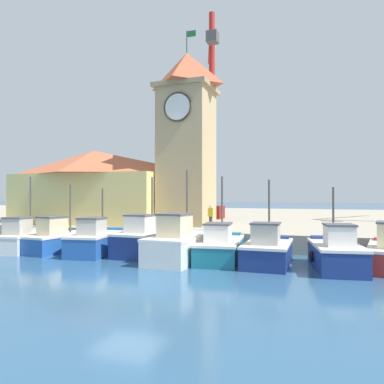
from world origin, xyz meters
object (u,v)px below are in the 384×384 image
at_px(fishing_boat_center, 182,244).
at_px(clock_tower, 187,134).
at_px(fishing_boat_mid_left, 147,240).
at_px(port_crane_near, 212,139).
at_px(fishing_boat_mid_right, 220,247).
at_px(fishing_boat_right_inner, 268,250).
at_px(fishing_boat_left_inner, 98,241).
at_px(fishing_boat_right_outer, 336,253).
at_px(fishing_boat_left_outer, 62,239).
at_px(warehouse_left, 94,186).
at_px(fishing_boat_far_left, 25,239).
at_px(dock_worker_near_tower, 211,217).

height_order(fishing_boat_center, clock_tower, clock_tower).
distance_m(fishing_boat_mid_left, port_crane_near, 17.11).
bearing_deg(fishing_boat_mid_left, fishing_boat_mid_right, -5.22).
bearing_deg(fishing_boat_right_inner, port_crane_near, 115.08).
xyz_separation_m(fishing_boat_left_inner, fishing_boat_mid_left, (2.70, 0.72, 0.07)).
bearing_deg(fishing_boat_right_outer, clock_tower, 141.79).
xyz_separation_m(fishing_boat_center, port_crane_near, (-3.26, 16.37, 7.80)).
xyz_separation_m(fishing_boat_left_outer, warehouse_left, (-2.91, 7.44, 3.33)).
distance_m(fishing_boat_center, fishing_boat_right_inner, 4.26).
distance_m(fishing_boat_far_left, fishing_boat_left_outer, 2.29).
xyz_separation_m(fishing_boat_left_outer, fishing_boat_right_inner, (12.06, -0.31, -0.00)).
bearing_deg(fishing_boat_center, fishing_boat_mid_left, 155.09).
height_order(fishing_boat_far_left, dock_worker_near_tower, fishing_boat_far_left).
distance_m(fishing_boat_left_outer, dock_worker_near_tower, 9.15).
xyz_separation_m(fishing_boat_mid_right, fishing_boat_right_outer, (5.46, -0.57, 0.05)).
bearing_deg(fishing_boat_mid_left, fishing_boat_right_inner, -7.07).
height_order(fishing_boat_left_inner, dock_worker_near_tower, fishing_boat_left_inner).
distance_m(fishing_boat_mid_left, fishing_boat_right_inner, 6.82).
relative_size(fishing_boat_left_outer, dock_worker_near_tower, 3.06).
bearing_deg(port_crane_near, fishing_boat_mid_right, -72.00).
distance_m(fishing_boat_left_outer, clock_tower, 11.43).
relative_size(fishing_boat_far_left, fishing_boat_mid_left, 0.97).
relative_size(fishing_boat_mid_left, warehouse_left, 0.37).
xyz_separation_m(fishing_boat_left_outer, fishing_boat_mid_right, (9.62, 0.13, -0.02)).
relative_size(fishing_boat_right_inner, fishing_boat_right_outer, 0.93).
relative_size(clock_tower, dock_worker_near_tower, 8.82).
distance_m(fishing_boat_left_inner, fishing_boat_mid_left, 2.80).
bearing_deg(warehouse_left, clock_tower, -0.12).
distance_m(clock_tower, warehouse_left, 8.82).
bearing_deg(fishing_boat_mid_right, port_crane_near, 108.00).
relative_size(fishing_boat_far_left, port_crane_near, 0.23).
height_order(fishing_boat_left_outer, fishing_boat_right_outer, fishing_boat_left_outer).
bearing_deg(warehouse_left, fishing_boat_center, -37.02).
bearing_deg(fishing_boat_far_left, dock_worker_near_tower, 28.23).
height_order(fishing_boat_mid_left, fishing_boat_center, fishing_boat_center).
height_order(fishing_boat_center, warehouse_left, warehouse_left).
bearing_deg(fishing_boat_right_inner, fishing_boat_right_outer, -2.39).
height_order(fishing_boat_mid_right, fishing_boat_right_inner, fishing_boat_mid_right).
xyz_separation_m(fishing_boat_center, fishing_boat_mid_right, (1.80, 0.77, -0.16)).
bearing_deg(dock_worker_near_tower, fishing_boat_right_outer, -35.14).
height_order(fishing_boat_right_outer, dock_worker_near_tower, fishing_boat_right_outer).
height_order(fishing_boat_mid_right, warehouse_left, warehouse_left).
xyz_separation_m(fishing_boat_left_outer, fishing_boat_center, (7.81, -0.64, 0.13)).
bearing_deg(fishing_boat_left_outer, warehouse_left, 111.35).
relative_size(fishing_boat_mid_right, fishing_boat_right_inner, 1.24).
relative_size(fishing_boat_left_outer, fishing_boat_left_inner, 1.02).
xyz_separation_m(fishing_boat_mid_right, dock_worker_near_tower, (-1.88, 4.60, 1.24)).
xyz_separation_m(fishing_boat_left_outer, fishing_boat_mid_left, (5.29, 0.53, 0.11)).
bearing_deg(fishing_boat_left_outer, fishing_boat_mid_right, 0.79).
distance_m(fishing_boat_right_inner, clock_tower, 12.57).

